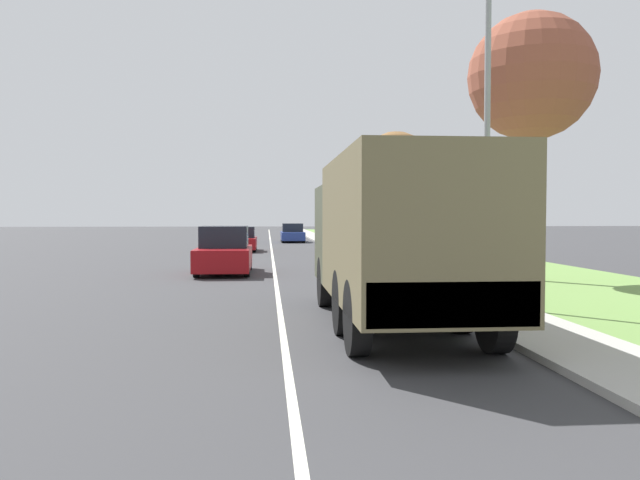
# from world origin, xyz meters

# --- Properties ---
(ground_plane) EXTENTS (180.00, 180.00, 0.00)m
(ground_plane) POSITION_xyz_m (0.00, 40.00, 0.00)
(ground_plane) COLOR #38383A
(lane_centre_stripe) EXTENTS (0.12, 120.00, 0.00)m
(lane_centre_stripe) POSITION_xyz_m (0.00, 40.00, 0.00)
(lane_centre_stripe) COLOR silver
(lane_centre_stripe) RESTS_ON ground
(sidewalk_right) EXTENTS (1.80, 120.00, 0.12)m
(sidewalk_right) POSITION_xyz_m (4.50, 40.00, 0.06)
(sidewalk_right) COLOR #ADAAA3
(sidewalk_right) RESTS_ON ground
(grass_strip_right) EXTENTS (7.00, 120.00, 0.02)m
(grass_strip_right) POSITION_xyz_m (8.90, 40.00, 0.01)
(grass_strip_right) COLOR #6B9347
(grass_strip_right) RESTS_ON ground
(military_truck) EXTENTS (2.43, 7.78, 3.13)m
(military_truck) POSITION_xyz_m (2.13, 12.79, 1.76)
(military_truck) COLOR #474C38
(military_truck) RESTS_ON ground
(car_nearest_ahead) EXTENTS (1.92, 4.49, 1.74)m
(car_nearest_ahead) POSITION_xyz_m (-1.84, 24.29, 0.77)
(car_nearest_ahead) COLOR maroon
(car_nearest_ahead) RESTS_ON ground
(car_second_ahead) EXTENTS (1.94, 4.29, 1.48)m
(car_second_ahead) POSITION_xyz_m (-1.89, 38.93, 0.67)
(car_second_ahead) COLOR maroon
(car_second_ahead) RESTS_ON ground
(car_third_ahead) EXTENTS (1.86, 4.56, 1.52)m
(car_third_ahead) POSITION_xyz_m (1.79, 51.91, 0.69)
(car_third_ahead) COLOR navy
(car_third_ahead) RESTS_ON ground
(lamp_post) EXTENTS (1.69, 0.24, 7.87)m
(lamp_post) POSITION_xyz_m (4.56, 15.15, 4.74)
(lamp_post) COLOR gray
(lamp_post) RESTS_ON sidewalk_right
(tree_mid_right) EXTENTS (4.06, 4.06, 8.61)m
(tree_mid_right) POSITION_xyz_m (8.23, 20.76, 6.57)
(tree_mid_right) COLOR brown
(tree_mid_right) RESTS_ON grass_strip_right
(tree_far_right) EXTENTS (3.98, 3.98, 6.83)m
(tree_far_right) POSITION_xyz_m (6.94, 35.76, 4.85)
(tree_far_right) COLOR brown
(tree_far_right) RESTS_ON grass_strip_right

